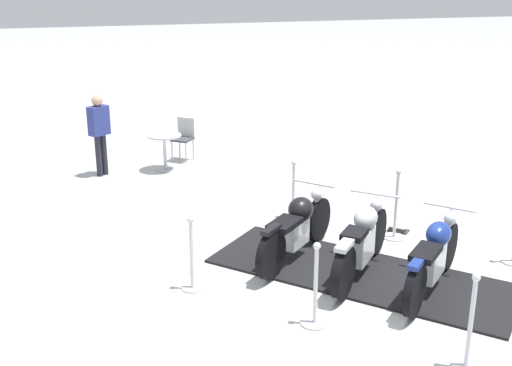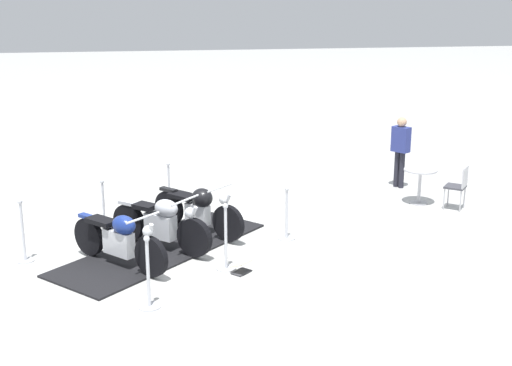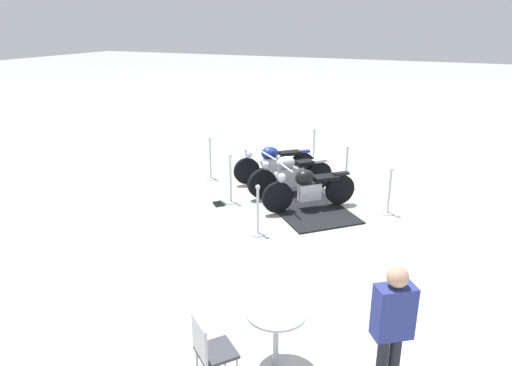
% 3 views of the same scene
% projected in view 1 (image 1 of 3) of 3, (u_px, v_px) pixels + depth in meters
% --- Properties ---
extents(ground_plane, '(80.00, 80.00, 0.00)m').
position_uv_depth(ground_plane, '(359.00, 275.00, 8.95)').
color(ground_plane, silver).
extents(display_platform, '(3.97, 4.01, 0.04)m').
position_uv_depth(display_platform, '(360.00, 274.00, 8.95)').
color(display_platform, black).
rests_on(display_platform, ground_plane).
extents(motorcycle_navy, '(1.65, 1.57, 0.97)m').
position_uv_depth(motorcycle_navy, '(434.00, 255.00, 8.35)').
color(motorcycle_navy, black).
rests_on(motorcycle_navy, display_platform).
extents(motorcycle_chrome, '(1.55, 1.70, 0.99)m').
position_uv_depth(motorcycle_chrome, '(362.00, 241.00, 8.82)').
color(motorcycle_chrome, black).
rests_on(motorcycle_chrome, display_platform).
extents(motorcycle_black, '(1.63, 1.56, 0.99)m').
position_uv_depth(motorcycle_black, '(297.00, 226.00, 9.27)').
color(motorcycle_black, black).
rests_on(motorcycle_black, display_platform).
extents(stanchion_right_mid, '(0.34, 0.34, 1.14)m').
position_uv_depth(stanchion_right_mid, '(395.00, 216.00, 10.05)').
color(stanchion_right_mid, silver).
rests_on(stanchion_right_mid, ground_plane).
extents(stanchion_left_front, '(0.30, 0.30, 1.11)m').
position_uv_depth(stanchion_left_front, '(469.00, 336.00, 6.78)').
color(stanchion_left_front, silver).
rests_on(stanchion_left_front, ground_plane).
extents(stanchion_right_rear, '(0.33, 0.33, 1.01)m').
position_uv_depth(stanchion_right_rear, '(293.00, 199.00, 10.90)').
color(stanchion_right_rear, silver).
rests_on(stanchion_right_rear, ground_plane).
extents(stanchion_left_mid, '(0.35, 0.35, 1.06)m').
position_uv_depth(stanchion_left_mid, '(315.00, 300.00, 7.64)').
color(stanchion_left_mid, silver).
rests_on(stanchion_left_mid, ground_plane).
extents(stanchion_left_rear, '(0.30, 0.30, 1.03)m').
position_uv_depth(stanchion_left_rear, '(192.00, 264.00, 8.46)').
color(stanchion_left_rear, silver).
rests_on(stanchion_left_rear, ground_plane).
extents(info_placard, '(0.40, 0.40, 0.22)m').
position_uv_depth(info_placard, '(399.00, 227.00, 10.40)').
color(info_placard, '#333338').
rests_on(info_placard, ground_plane).
extents(cafe_table, '(0.70, 0.70, 0.76)m').
position_uv_depth(cafe_table, '(165.00, 144.00, 13.34)').
color(cafe_table, '#B7B7BC').
rests_on(cafe_table, ground_plane).
extents(cafe_chair_near_table, '(0.56, 0.56, 0.92)m').
position_uv_depth(cafe_chair_near_table, '(184.00, 136.00, 14.07)').
color(cafe_chair_near_table, '#B7B7BC').
rests_on(cafe_chair_near_table, ground_plane).
extents(bystander_person, '(0.45, 0.41, 1.65)m').
position_uv_depth(bystander_person, '(99.00, 128.00, 12.89)').
color(bystander_person, '#23232D').
rests_on(bystander_person, ground_plane).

